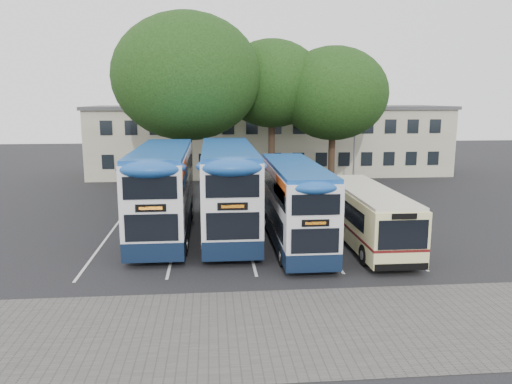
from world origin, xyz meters
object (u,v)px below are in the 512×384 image
at_px(bus_dd_mid, 228,186).
at_px(bus_dd_right, 295,201).
at_px(tree_right, 333,94).
at_px(lamp_post, 355,121).
at_px(bus_dd_left, 163,187).
at_px(bus_single, 367,213).
at_px(tree_left, 187,77).
at_px(tree_mid, 272,84).

bearing_deg(bus_dd_mid, bus_dd_right, -36.96).
xyz_separation_m(tree_right, bus_dd_right, (-5.15, -14.02, -5.09)).
xyz_separation_m(lamp_post, bus_dd_right, (-7.55, -16.24, -2.94)).
bearing_deg(bus_dd_left, bus_single, -14.29).
height_order(tree_left, tree_right, tree_left).
distance_m(bus_dd_left, bus_dd_mid, 3.27).
bearing_deg(bus_dd_left, bus_dd_right, -20.37).
distance_m(bus_dd_right, bus_single, 3.51).
xyz_separation_m(bus_dd_mid, bus_dd_right, (3.07, -2.31, -0.35)).
bearing_deg(bus_single, tree_right, 83.15).
bearing_deg(bus_dd_mid, tree_left, 103.41).
bearing_deg(bus_single, tree_mid, 100.32).
distance_m(bus_dd_left, bus_single, 10.15).
distance_m(tree_left, bus_single, 16.82).
relative_size(tree_mid, bus_dd_mid, 1.03).
xyz_separation_m(tree_left, bus_dd_mid, (2.40, -10.08, -5.83)).
relative_size(tree_right, bus_dd_right, 1.14).
bearing_deg(bus_dd_mid, bus_dd_left, 179.25).
bearing_deg(tree_right, bus_dd_left, -134.59).
bearing_deg(tree_left, tree_right, 8.71).
relative_size(tree_mid, tree_right, 1.05).
bearing_deg(tree_left, lamp_post, 16.45).
xyz_separation_m(tree_right, bus_dd_mid, (-8.23, -11.71, -4.73)).
distance_m(tree_left, tree_mid, 6.71).
relative_size(tree_right, bus_dd_mid, 0.98).
relative_size(bus_dd_left, bus_dd_right, 1.15).
bearing_deg(tree_left, bus_dd_left, -94.94).
height_order(bus_dd_left, bus_dd_mid, bus_dd_mid).
xyz_separation_m(tree_left, bus_dd_right, (5.48, -12.39, -6.19)).
distance_m(tree_mid, tree_right, 4.62).
relative_size(lamp_post, tree_right, 0.85).
height_order(tree_left, tree_mid, tree_left).
bearing_deg(tree_mid, tree_right, -12.34).
bearing_deg(bus_dd_right, lamp_post, 65.07).
distance_m(tree_right, bus_single, 15.36).
height_order(lamp_post, tree_left, tree_left).
height_order(tree_mid, bus_dd_right, tree_mid).
relative_size(lamp_post, bus_dd_right, 0.97).
height_order(tree_right, bus_dd_mid, tree_right).
bearing_deg(bus_single, bus_dd_left, 165.71).
height_order(tree_left, bus_single, tree_left).
bearing_deg(tree_left, bus_dd_right, -66.16).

